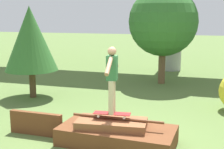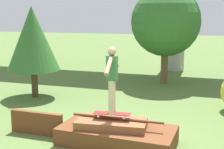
% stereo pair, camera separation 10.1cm
% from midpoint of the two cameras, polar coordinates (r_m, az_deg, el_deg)
% --- Properties ---
extents(ground_plane, '(80.00, 80.00, 0.00)m').
position_cam_midpoint_polar(ground_plane, '(7.08, 1.34, -12.56)').
color(ground_plane, '#567038').
extents(scrap_pile, '(2.58, 1.33, 0.62)m').
position_cam_midpoint_polar(scrap_pile, '(6.99, 1.21, -10.79)').
color(scrap_pile, brown).
rests_on(scrap_pile, ground_plane).
extents(scrap_plank_loose, '(1.35, 0.14, 0.55)m').
position_cam_midpoint_polar(scrap_plank_loose, '(7.71, -13.26, -8.66)').
color(scrap_plank_loose, brown).
rests_on(scrap_plank_loose, ground_plane).
extents(skateboard, '(0.83, 0.31, 0.09)m').
position_cam_midpoint_polar(skateboard, '(6.85, 0.43, -7.16)').
color(skateboard, maroon).
rests_on(skateboard, scrap_pile).
extents(skater, '(0.24, 1.14, 1.45)m').
position_cam_midpoint_polar(skater, '(6.64, 0.44, -0.26)').
color(skater, '#C6B78E').
rests_on(skater, skateboard).
extents(tree_behind_left, '(1.79, 1.79, 3.12)m').
position_cam_midpoint_polar(tree_behind_left, '(10.92, -14.06, 6.37)').
color(tree_behind_left, '#4C3823').
rests_on(tree_behind_left, ground_plane).
extents(tree_behind_right, '(2.80, 2.80, 3.95)m').
position_cam_midpoint_polar(tree_behind_right, '(12.94, 10.01, 9.45)').
color(tree_behind_right, brown).
rests_on(tree_behind_right, ground_plane).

